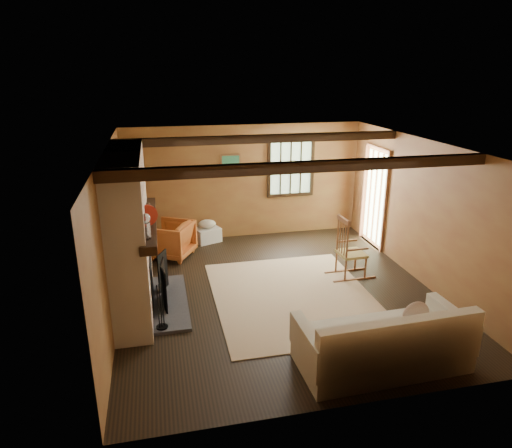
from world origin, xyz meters
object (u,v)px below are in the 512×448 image
object	(u,v)px
rocking_chair	(349,252)
sofa	(384,345)
laundry_basket	(207,235)
armchair	(171,240)
fireplace	(132,240)

from	to	relation	value
rocking_chair	sofa	bearing A→B (deg)	163.57
laundry_basket	sofa	bearing A→B (deg)	-71.29
sofa	armchair	xyz separation A→B (m)	(-2.38, 4.08, 0.05)
armchair	sofa	bearing A→B (deg)	59.09
fireplace	sofa	distance (m)	3.78
fireplace	rocking_chair	xyz separation A→B (m)	(3.60, 0.32, -0.64)
laundry_basket	armchair	size ratio (longest dim) A/B	0.65
laundry_basket	fireplace	bearing A→B (deg)	-118.33
rocking_chair	laundry_basket	xyz separation A→B (m)	(-2.22, 2.23, -0.31)
rocking_chair	armchair	distance (m)	3.39
rocking_chair	fireplace	bearing A→B (deg)	92.59
rocking_chair	sofa	xyz separation A→B (m)	(-0.62, -2.51, -0.17)
armchair	laundry_basket	bearing A→B (deg)	159.16
fireplace	sofa	bearing A→B (deg)	-36.24
fireplace	sofa	world-z (taller)	fireplace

